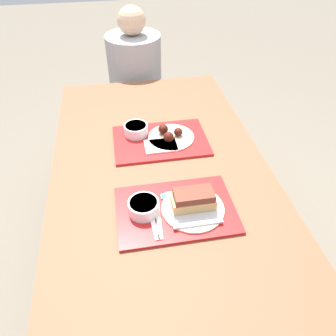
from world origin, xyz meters
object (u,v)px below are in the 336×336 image
(tray_far, at_px, (160,141))
(wings_plate_far, at_px, (170,135))
(brisket_sandwich_plate, at_px, (193,203))
(person_seated_across, at_px, (135,72))
(tray_near, at_px, (176,210))
(bowl_coleslaw_near, at_px, (144,206))
(bowl_coleslaw_far, at_px, (136,129))

(tray_far, distance_m, wings_plate_far, 0.05)
(brisket_sandwich_plate, height_order, person_seated_across, person_seated_across)
(tray_near, xyz_separation_m, tray_far, (0.01, 0.44, 0.00))
(tray_far, height_order, brisket_sandwich_plate, brisket_sandwich_plate)
(bowl_coleslaw_near, height_order, bowl_coleslaw_far, same)
(brisket_sandwich_plate, bearing_deg, wings_plate_far, 90.35)
(bowl_coleslaw_far, bearing_deg, tray_near, -79.31)
(bowl_coleslaw_far, xyz_separation_m, wings_plate_far, (0.15, -0.06, -0.01))
(brisket_sandwich_plate, relative_size, person_seated_across, 0.32)
(tray_near, relative_size, wings_plate_far, 2.01)
(tray_near, relative_size, bowl_coleslaw_far, 3.86)
(tray_far, relative_size, wings_plate_far, 2.01)
(wings_plate_far, height_order, person_seated_across, person_seated_across)
(brisket_sandwich_plate, distance_m, wings_plate_far, 0.46)
(brisket_sandwich_plate, bearing_deg, person_seated_across, 93.80)
(bowl_coleslaw_far, height_order, wings_plate_far, wings_plate_far)
(tray_near, distance_m, wings_plate_far, 0.45)
(tray_near, xyz_separation_m, brisket_sandwich_plate, (0.06, -0.01, 0.04))
(person_seated_across, bearing_deg, bowl_coleslaw_far, -94.87)
(wings_plate_far, relative_size, person_seated_across, 0.30)
(tray_near, height_order, person_seated_across, person_seated_across)
(bowl_coleslaw_far, distance_m, wings_plate_far, 0.17)
(tray_far, bearing_deg, bowl_coleslaw_far, 148.54)
(bowl_coleslaw_near, distance_m, wings_plate_far, 0.47)
(brisket_sandwich_plate, xyz_separation_m, wings_plate_far, (-0.00, 0.46, -0.01))
(tray_near, xyz_separation_m, person_seated_across, (-0.03, 1.32, -0.05))
(bowl_coleslaw_near, relative_size, wings_plate_far, 0.52)
(bowl_coleslaw_far, xyz_separation_m, person_seated_across, (0.07, 0.81, -0.08))
(bowl_coleslaw_far, bearing_deg, brisket_sandwich_plate, -73.18)
(tray_near, height_order, brisket_sandwich_plate, brisket_sandwich_plate)
(tray_far, relative_size, bowl_coleslaw_far, 3.86)
(wings_plate_far, bearing_deg, bowl_coleslaw_far, 158.25)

